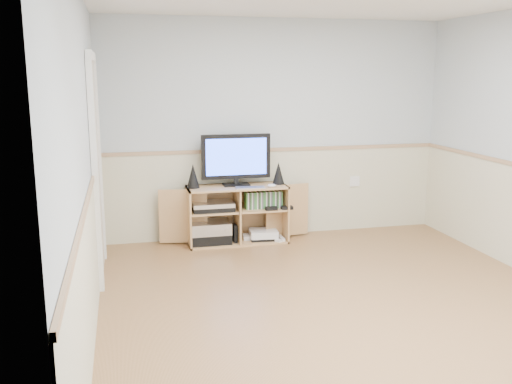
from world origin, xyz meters
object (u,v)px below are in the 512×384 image
monitor (236,158)px  keyboard (250,188)px  media_cabinet (236,213)px  game_consoles (262,235)px

monitor → keyboard: 0.38m
media_cabinet → game_consoles: media_cabinet is taller
keyboard → game_consoles: keyboard is taller
monitor → keyboard: (0.12, -0.19, -0.31)m
keyboard → game_consoles: 0.62m
monitor → game_consoles: monitor is taller
media_cabinet → monitor: bearing=-90.0°
monitor → keyboard: monitor is taller
media_cabinet → game_consoles: size_ratio=3.84×
monitor → keyboard: bearing=-56.9°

